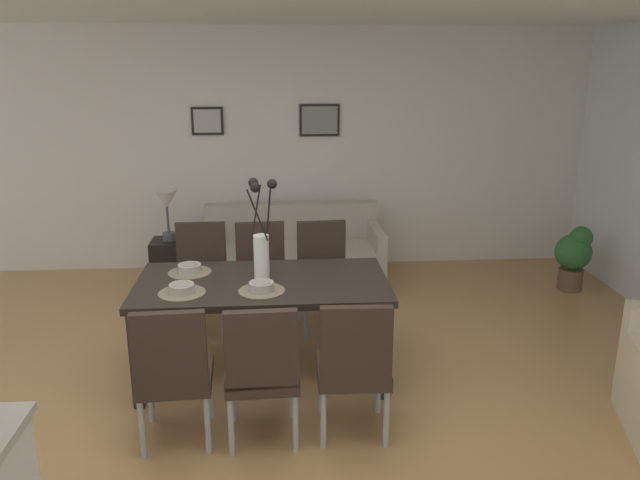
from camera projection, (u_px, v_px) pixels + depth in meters
ground_plane at (253, 423)px, 4.04m from camera, size 9.00×9.00×0.00m
back_wall_panel at (258, 150)px, 6.78m from camera, size 9.00×0.10×2.60m
dining_table at (262, 291)px, 4.49m from camera, size 1.80×0.93×0.74m
dining_chair_near_left at (173, 369)px, 3.68m from camera, size 0.46×0.46×0.92m
dining_chair_near_right at (201, 272)px, 5.33m from camera, size 0.45×0.45×0.92m
dining_chair_far_left at (262, 367)px, 3.70m from camera, size 0.45×0.45×0.92m
dining_chair_far_right at (261, 272)px, 5.34m from camera, size 0.46×0.46×0.92m
dining_chair_mid_left at (354, 362)px, 3.76m from camera, size 0.45×0.45×0.92m
dining_chair_mid_right at (323, 270)px, 5.38m from camera, size 0.47×0.47×0.92m
centerpiece_vase at (261, 243)px, 4.39m from camera, size 0.21×0.23×0.73m
placemat_near_left at (182, 293)px, 4.23m from camera, size 0.32×0.32×0.01m
bowl_near_left at (182, 288)px, 4.22m from camera, size 0.17×0.17×0.07m
placemat_near_right at (190, 272)px, 4.63m from camera, size 0.32×0.32×0.01m
bowl_near_right at (190, 268)px, 4.62m from camera, size 0.17×0.17×0.07m
placemat_far_left at (262, 291)px, 4.27m from camera, size 0.32×0.32×0.01m
bowl_far_left at (262, 286)px, 4.26m from camera, size 0.17×0.17×0.07m
sofa at (293, 259)px, 6.43m from camera, size 1.81×0.84×0.80m
side_table at (171, 265)px, 6.29m from camera, size 0.36×0.36×0.52m
table_lamp at (167, 204)px, 6.11m from camera, size 0.22×0.22×0.51m
framed_picture_left at (207, 121)px, 6.58m from camera, size 0.33×0.03×0.29m
framed_picture_center at (320, 120)px, 6.66m from camera, size 0.43×0.03×0.34m
potted_plant at (574, 255)px, 6.25m from camera, size 0.36×0.36×0.67m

